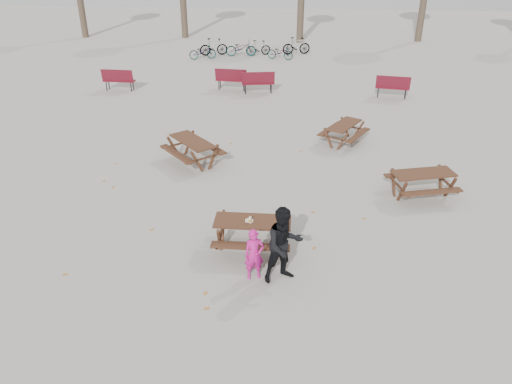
# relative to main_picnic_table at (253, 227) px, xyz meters

# --- Properties ---
(ground) EXTENTS (80.00, 80.00, 0.00)m
(ground) POSITION_rel_main_picnic_table_xyz_m (0.00, 0.00, -0.59)
(ground) COLOR gray
(ground) RESTS_ON ground
(main_picnic_table) EXTENTS (1.80, 1.45, 0.78)m
(main_picnic_table) POSITION_rel_main_picnic_table_xyz_m (0.00, 0.00, 0.00)
(main_picnic_table) COLOR #331D12
(main_picnic_table) RESTS_ON ground
(food_tray) EXTENTS (0.18, 0.11, 0.03)m
(food_tray) POSITION_rel_main_picnic_table_xyz_m (-0.07, -0.04, 0.21)
(food_tray) COLOR white
(food_tray) RESTS_ON main_picnic_table
(bread_roll) EXTENTS (0.14, 0.06, 0.05)m
(bread_roll) POSITION_rel_main_picnic_table_xyz_m (-0.07, -0.04, 0.25)
(bread_roll) COLOR tan
(bread_roll) RESTS_ON food_tray
(soda_bottle) EXTENTS (0.07, 0.07, 0.17)m
(soda_bottle) POSITION_rel_main_picnic_table_xyz_m (-0.04, -0.11, 0.26)
(soda_bottle) COLOR silver
(soda_bottle) RESTS_ON main_picnic_table
(child) EXTENTS (0.50, 0.40, 1.20)m
(child) POSITION_rel_main_picnic_table_xyz_m (0.14, -1.12, 0.02)
(child) COLOR #C4187D
(child) RESTS_ON ground
(adult) EXTENTS (1.07, 0.99, 1.77)m
(adult) POSITION_rel_main_picnic_table_xyz_m (0.77, -1.12, 0.30)
(adult) COLOR black
(adult) RESTS_ON ground
(picnic_table_east) EXTENTS (2.04, 1.80, 0.75)m
(picnic_table_east) POSITION_rel_main_picnic_table_xyz_m (4.57, 3.02, -0.21)
(picnic_table_east) COLOR #331D12
(picnic_table_east) RESTS_ON ground
(picnic_table_north) EXTENTS (2.30, 2.33, 0.78)m
(picnic_table_north) POSITION_rel_main_picnic_table_xyz_m (-2.38, 4.78, -0.20)
(picnic_table_north) COLOR #331D12
(picnic_table_north) RESTS_ON ground
(picnic_table_far) EXTENTS (1.94, 2.06, 0.70)m
(picnic_table_far) POSITION_rel_main_picnic_table_xyz_m (2.65, 6.90, -0.24)
(picnic_table_far) COLOR #331D12
(picnic_table_far) RESTS_ON ground
(park_bench_row) EXTENTS (14.25, 1.32, 1.03)m
(park_bench_row) POSITION_rel_main_picnic_table_xyz_m (-1.31, 12.76, -0.07)
(park_bench_row) COLOR maroon
(park_bench_row) RESTS_ON ground
(bicycle_row) EXTENTS (7.15, 2.65, 1.02)m
(bicycle_row) POSITION_rel_main_picnic_table_xyz_m (-2.04, 20.07, -0.13)
(bicycle_row) COLOR black
(bicycle_row) RESTS_ON ground
(fallen_leaves) EXTENTS (11.00, 11.00, 0.01)m
(fallen_leaves) POSITION_rel_main_picnic_table_xyz_m (0.50, 2.50, -0.58)
(fallen_leaves) COLOR #AD6D29
(fallen_leaves) RESTS_ON ground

